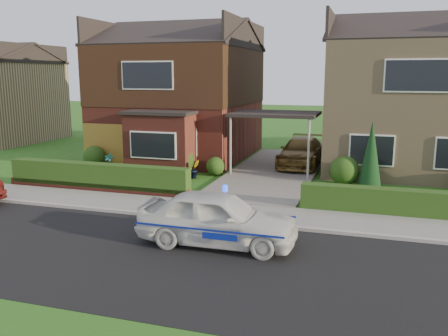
% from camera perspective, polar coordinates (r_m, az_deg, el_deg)
% --- Properties ---
extents(ground, '(120.00, 120.00, 0.00)m').
position_cam_1_polar(ground, '(11.78, -4.72, -11.00)').
color(ground, '#215516').
rests_on(ground, ground).
extents(road, '(60.00, 6.00, 0.02)m').
position_cam_1_polar(road, '(11.78, -4.72, -11.00)').
color(road, black).
rests_on(road, ground).
extents(kerb, '(60.00, 0.16, 0.12)m').
position_cam_1_polar(kerb, '(14.46, -0.17, -6.45)').
color(kerb, '#9E9993').
rests_on(kerb, ground).
extents(sidewalk, '(60.00, 2.00, 0.10)m').
position_cam_1_polar(sidewalk, '(15.42, 1.00, -5.35)').
color(sidewalk, slate).
rests_on(sidewalk, ground).
extents(driveway, '(3.80, 12.00, 0.12)m').
position_cam_1_polar(driveway, '(21.94, 6.08, -0.39)').
color(driveway, '#666059').
rests_on(driveway, ground).
extents(house_left, '(7.50, 9.53, 7.25)m').
position_cam_1_polar(house_left, '(25.97, -5.23, 9.76)').
color(house_left, maroon).
rests_on(house_left, ground).
extents(house_right, '(7.50, 8.06, 7.25)m').
position_cam_1_polar(house_right, '(24.16, 21.49, 8.58)').
color(house_right, tan).
rests_on(house_right, ground).
extents(carport_link, '(3.80, 3.00, 2.77)m').
position_cam_1_polar(carport_link, '(21.52, 6.20, 6.37)').
color(carport_link, black).
rests_on(carport_link, ground).
extents(garage_door, '(2.20, 0.10, 2.10)m').
position_cam_1_polar(garage_door, '(23.81, -14.26, 2.66)').
color(garage_door, brown).
rests_on(garage_door, ground).
extents(dwarf_wall, '(7.70, 0.25, 0.36)m').
position_cam_1_polar(dwarf_wall, '(18.81, -15.14, -2.30)').
color(dwarf_wall, maroon).
rests_on(dwarf_wall, ground).
extents(hedge_left, '(7.50, 0.55, 0.90)m').
position_cam_1_polar(hedge_left, '(18.98, -14.88, -2.73)').
color(hedge_left, '#1C3A12').
rests_on(hedge_left, ground).
extents(hedge_right, '(7.50, 0.55, 0.80)m').
position_cam_1_polar(hedge_right, '(16.15, 22.60, -5.66)').
color(hedge_right, '#1C3A12').
rests_on(hedge_right, ground).
extents(shrub_left_far, '(1.08, 1.08, 1.08)m').
position_cam_1_polar(shrub_left_far, '(23.64, -15.30, 1.29)').
color(shrub_left_far, '#1C3A12').
rests_on(shrub_left_far, ground).
extents(shrub_left_mid, '(1.32, 1.32, 1.32)m').
position_cam_1_polar(shrub_left_mid, '(21.37, -5.38, 0.95)').
color(shrub_left_mid, '#1C3A12').
rests_on(shrub_left_mid, ground).
extents(shrub_left_near, '(0.84, 0.84, 0.84)m').
position_cam_1_polar(shrub_left_near, '(21.14, -1.04, 0.22)').
color(shrub_left_near, '#1C3A12').
rests_on(shrub_left_near, ground).
extents(shrub_right_near, '(1.20, 1.20, 1.20)m').
position_cam_1_polar(shrub_right_near, '(19.89, 14.27, -0.29)').
color(shrub_right_near, '#1C3A12').
rests_on(shrub_right_near, ground).
extents(conifer_a, '(0.90, 0.90, 2.60)m').
position_cam_1_polar(conifer_a, '(19.55, 17.26, 1.44)').
color(conifer_a, black).
rests_on(conifer_a, ground).
extents(police_car, '(3.88, 4.25, 1.60)m').
position_cam_1_polar(police_car, '(12.52, -0.80, -6.11)').
color(police_car, silver).
rests_on(police_car, ground).
extents(driveway_car, '(1.92, 4.57, 1.32)m').
position_cam_1_polar(driveway_car, '(23.11, 9.28, 1.93)').
color(driveway_car, brown).
rests_on(driveway_car, driveway).
extents(potted_plant_a, '(0.47, 0.34, 0.85)m').
position_cam_1_polar(potted_plant_a, '(22.41, -13.62, 0.55)').
color(potted_plant_a, gray).
rests_on(potted_plant_a, ground).
extents(potted_plant_b, '(0.57, 0.56, 0.80)m').
position_cam_1_polar(potted_plant_b, '(20.55, -3.56, -0.17)').
color(potted_plant_b, gray).
rests_on(potted_plant_b, ground).
extents(potted_plant_c, '(0.63, 0.63, 0.82)m').
position_cam_1_polar(potted_plant_c, '(18.03, -4.77, -1.76)').
color(potted_plant_c, gray).
rests_on(potted_plant_c, ground).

